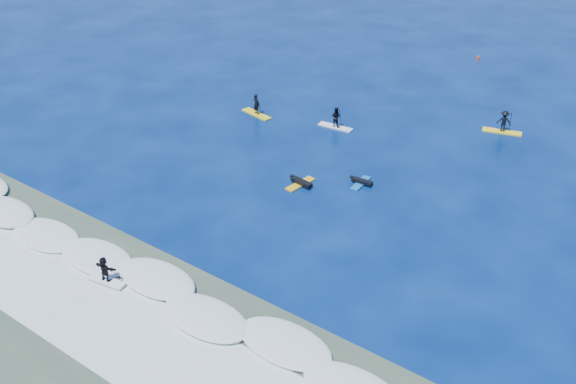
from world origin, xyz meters
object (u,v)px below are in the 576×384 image
Objects in this scene: sup_paddler_left at (256,107)px; prone_paddler_near at (300,183)px; sup_paddler_right at (504,123)px; prone_paddler_far at (361,182)px; sup_paddler_center at (336,119)px; wave_surfer at (105,271)px; marker_buoy at (478,58)px.

sup_paddler_left is 1.27× the size of prone_paddler_near.
sup_paddler_right is 1.44× the size of prone_paddler_far.
prone_paddler_far is at bearing -9.42° from sup_paddler_left.
sup_paddler_left is 18.79m from sup_paddler_right.
sup_paddler_center is at bearing 25.79° from prone_paddler_near.
sup_paddler_left reaches higher than wave_surfer.
sup_paddler_center is 22.61m from wave_surfer.
prone_paddler_near is at bearing -26.23° from sup_paddler_left.
wave_surfer is at bearing 178.70° from prone_paddler_near.
prone_paddler_near is (9.07, -6.99, -0.46)m from sup_paddler_left.
sup_paddler_right is 5.03× the size of marker_buoy.
prone_paddler_far is (-4.73, -12.82, -0.64)m from sup_paddler_right.
sup_paddler_right reaches higher than sup_paddler_center.
prone_paddler_far is 27.14m from marker_buoy.
marker_buoy is (2.73, 43.36, -0.59)m from wave_surfer.
sup_paddler_left is 1.07× the size of sup_paddler_center.
prone_paddler_near is at bearing 123.59° from prone_paddler_far.
prone_paddler_near is 3.97× the size of marker_buoy.
prone_paddler_near is (-7.84, -15.19, -0.62)m from sup_paddler_right.
sup_paddler_left is at bearing 60.53° from prone_paddler_near.
marker_buoy is at bearing 76.47° from sup_paddler_center.
prone_paddler_near is 14.20m from wave_surfer.
sup_paddler_center is at bearing -163.95° from sup_paddler_right.
sup_paddler_center reaches higher than prone_paddler_far.
sup_paddler_left is 6.54m from sup_paddler_center.
sup_paddler_center is at bearing 25.83° from sup_paddler_left.
prone_paddler_near is at bearing -90.77° from marker_buoy.
sup_paddler_center reaches higher than marker_buoy.
sup_paddler_left is 22.03m from wave_surfer.
prone_paddler_far is (12.17, -4.63, -0.48)m from sup_paddler_left.
sup_paddler_center is 4.70× the size of marker_buoy.
sup_paddler_center is at bearing 39.39° from prone_paddler_far.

